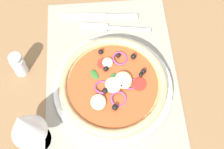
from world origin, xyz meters
TOP-DOWN VIEW (x-y plane):
  - ground_plane at (0.00, 0.00)cm, footprint 190.00×140.00cm
  - placemat at (0.00, 0.00)cm, footprint 44.64×30.87cm
  - plate at (-3.62, -0.35)cm, footprint 27.15×27.15cm
  - pizza at (-3.61, -0.37)cm, footprint 24.67×24.67cm
  - fork at (13.29, -1.00)cm, footprint 4.18×18.02cm
  - knife at (17.07, 2.18)cm, footprint 2.93×20.06cm
  - wine_glass at (-14.04, 17.28)cm, footprint 7.20×7.20cm
  - pepper_shaker at (2.95, 21.34)cm, footprint 3.20×3.20cm

SIDE VIEW (x-z plane):
  - ground_plane at x=0.00cm, z-range -2.40..0.00cm
  - placemat at x=0.00cm, z-range 0.00..0.40cm
  - fork at x=13.29cm, z-range 0.40..0.84cm
  - knife at x=17.07cm, z-range 0.35..0.96cm
  - plate at x=-3.62cm, z-range 0.40..1.88cm
  - pizza at x=-3.61cm, z-range 1.65..4.30cm
  - pepper_shaker at x=2.95cm, z-range -0.10..6.60cm
  - wine_glass at x=-14.04cm, z-range 2.64..17.54cm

